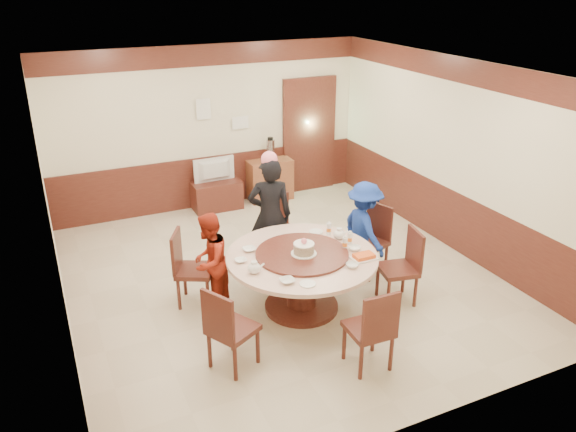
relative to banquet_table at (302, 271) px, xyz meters
name	(u,v)px	position (x,y,z in m)	size (l,w,h in m)	color
room	(281,205)	(0.09, 0.80, 0.55)	(6.00, 6.04, 2.84)	beige
banquet_table	(302,271)	(0.00, 0.00, 0.00)	(1.83, 1.83, 0.78)	#4B1F17
chair_0	(369,252)	(1.26, 0.45, -0.23)	(0.56, 0.56, 0.97)	#4B1F17
chair_1	(279,241)	(0.27, 1.30, -0.23)	(0.47, 0.48, 0.97)	#4B1F17
chair_2	(194,281)	(-1.17, 0.70, -0.23)	(0.60, 0.59, 0.97)	#4B1F17
chair_3	(232,342)	(-1.16, -0.70, -0.23)	(0.60, 0.60, 0.97)	#4B1F17
chair_4	(369,342)	(0.15, -1.30, -0.23)	(0.45, 0.46, 0.97)	#4B1F17
chair_5	(398,280)	(1.19, -0.35, -0.23)	(0.53, 0.52, 0.97)	#4B1F17
person_standing	(270,216)	(0.05, 1.10, 0.29)	(0.60, 0.39, 1.64)	black
person_red	(209,261)	(-0.99, 0.55, 0.09)	(0.60, 0.47, 1.24)	#A12715
person_blue	(364,229)	(1.18, 0.48, 0.13)	(0.86, 0.49, 1.33)	navy
birthday_cake	(304,249)	(0.00, -0.04, 0.32)	(0.31, 0.31, 0.21)	white
teapot_left	(254,268)	(-0.68, -0.17, 0.28)	(0.17, 0.15, 0.13)	white
teapot_right	(339,234)	(0.62, 0.20, 0.28)	(0.17, 0.15, 0.13)	white
bowl_0	(249,249)	(-0.54, 0.36, 0.24)	(0.16, 0.16, 0.04)	white
bowl_1	(352,265)	(0.39, -0.52, 0.24)	(0.15, 0.15, 0.05)	white
bowl_2	(287,281)	(-0.44, -0.52, 0.24)	(0.16, 0.16, 0.04)	white
bowl_3	(355,248)	(0.64, -0.16, 0.24)	(0.15, 0.15, 0.05)	white
bowl_4	(241,261)	(-0.73, 0.14, 0.23)	(0.14, 0.14, 0.03)	white
saucer_near	(308,284)	(-0.25, -0.65, 0.22)	(0.18, 0.18, 0.01)	white
saucer_far	(316,232)	(0.45, 0.50, 0.22)	(0.18, 0.18, 0.01)	white
shrimp_platter	(364,257)	(0.62, -0.40, 0.24)	(0.30, 0.20, 0.06)	white
bottle_0	(345,243)	(0.54, -0.09, 0.30)	(0.06, 0.06, 0.16)	white
bottle_1	(350,238)	(0.66, 0.01, 0.30)	(0.06, 0.06, 0.16)	white
bottle_2	(329,229)	(0.56, 0.36, 0.30)	(0.06, 0.06, 0.16)	white
tv_stand	(217,195)	(0.06, 3.54, -0.28)	(0.85, 0.45, 0.50)	#4B1F17
television	(216,170)	(0.06, 3.54, 0.18)	(0.73, 0.10, 0.42)	#949496
side_cabinet	(270,180)	(1.10, 3.57, -0.16)	(0.80, 0.40, 0.75)	brown
thermos	(270,150)	(1.12, 3.57, 0.41)	(0.15, 0.15, 0.38)	silver
notice_left	(204,109)	(-0.02, 3.74, 1.22)	(0.25, 0.00, 0.35)	white
notice_right	(240,123)	(0.63, 3.74, 0.92)	(0.30, 0.00, 0.22)	white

